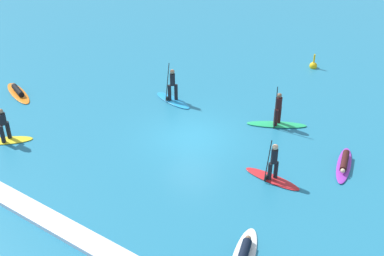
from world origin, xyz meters
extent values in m
plane|color=teal|center=(0.00, 0.00, 0.00)|extent=(120.00, 120.00, 0.00)
ellipsoid|color=#23B266|center=(2.97, 3.39, 0.05)|extent=(3.00, 2.07, 0.09)
cylinder|color=#381414|center=(2.97, 3.56, 0.55)|extent=(0.29, 0.29, 0.91)
cylinder|color=#381414|center=(2.96, 3.22, 0.55)|extent=(0.29, 0.29, 0.91)
cylinder|color=#381414|center=(2.97, 3.39, 1.30)|extent=(0.44, 0.44, 0.60)
sphere|color=brown|center=(2.97, 3.39, 1.72)|extent=(0.33, 0.33, 0.24)
cylinder|color=black|center=(2.96, 3.09, 1.19)|extent=(0.15, 0.23, 2.18)
cube|color=black|center=(2.96, 3.09, 0.15)|extent=(0.15, 0.20, 0.32)
ellipsoid|color=purple|center=(7.09, 1.80, 0.05)|extent=(1.31, 3.05, 0.11)
cylinder|color=#381414|center=(7.08, 1.85, 0.26)|extent=(0.64, 1.51, 0.30)
sphere|color=beige|center=(7.28, 1.02, 0.28)|extent=(0.25, 0.25, 0.20)
ellipsoid|color=orange|center=(-10.95, -1.80, 0.04)|extent=(3.26, 1.87, 0.08)
cylinder|color=black|center=(-10.90, -1.82, 0.24)|extent=(1.37, 0.79, 0.32)
sphere|color=brown|center=(-11.65, -1.53, 0.26)|extent=(0.33, 0.33, 0.26)
ellipsoid|color=#1E8CD1|center=(-3.04, 2.53, 0.04)|extent=(2.76, 1.34, 0.09)
cylinder|color=black|center=(-2.91, 2.67, 0.54)|extent=(0.24, 0.24, 0.91)
cylinder|color=black|center=(-3.16, 2.40, 0.54)|extent=(0.24, 0.24, 0.91)
cylinder|color=black|center=(-3.04, 2.53, 1.33)|extent=(0.34, 0.34, 0.68)
sphere|color=#A37556|center=(-3.04, 2.53, 1.80)|extent=(0.31, 0.31, 0.26)
cylinder|color=black|center=(-3.24, 2.33, 1.19)|extent=(0.12, 0.35, 2.19)
cube|color=black|center=(-3.24, 2.33, 0.15)|extent=(0.10, 0.21, 0.32)
cylinder|color=black|center=(6.14, -5.78, 0.25)|extent=(0.74, 1.43, 0.34)
sphere|color=brown|center=(5.90, -5.00, 0.27)|extent=(0.29, 0.29, 0.23)
ellipsoid|color=yellow|center=(-7.24, -5.44, 0.04)|extent=(2.29, 2.19, 0.07)
cylinder|color=black|center=(-7.20, -5.65, 0.52)|extent=(0.29, 0.29, 0.90)
cylinder|color=black|center=(-7.28, -5.24, 0.52)|extent=(0.29, 0.29, 0.90)
cylinder|color=black|center=(-7.24, -5.44, 1.26)|extent=(0.50, 0.50, 0.58)
sphere|color=#A37556|center=(-7.24, -5.44, 1.67)|extent=(0.34, 0.34, 0.24)
ellipsoid|color=red|center=(4.86, -0.95, 0.04)|extent=(2.66, 0.79, 0.08)
cylinder|color=black|center=(4.95, -0.83, 0.48)|extent=(0.19, 0.19, 0.81)
cylinder|color=black|center=(4.78, -1.07, 0.48)|extent=(0.19, 0.19, 0.81)
cylinder|color=black|center=(4.86, -0.95, 1.22)|extent=(0.31, 0.31, 0.67)
sphere|color=tan|center=(4.86, -0.95, 1.68)|extent=(0.27, 0.27, 0.26)
cylinder|color=black|center=(4.70, -1.18, 1.04)|extent=(0.07, 0.40, 1.91)
cube|color=black|center=(4.70, -1.18, 0.14)|extent=(0.07, 0.20, 0.32)
sphere|color=yellow|center=(1.67, 11.35, 0.12)|extent=(0.50, 0.50, 0.50)
cylinder|color=yellow|center=(1.67, 11.35, 0.46)|extent=(0.11, 0.11, 0.91)
cube|color=white|center=(0.00, -8.29, 0.09)|extent=(18.00, 0.90, 0.18)
camera|label=1|loc=(11.72, -17.12, 12.88)|focal=46.08mm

